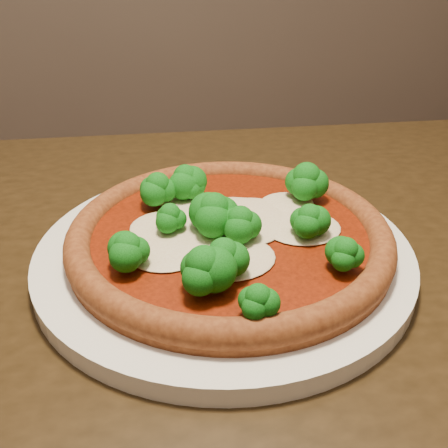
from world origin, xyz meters
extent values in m
cube|color=black|center=(-0.05, 0.01, 0.73)|extent=(1.27, 0.90, 0.04)
cylinder|color=white|center=(-0.03, 0.04, 0.76)|extent=(0.36, 0.36, 0.02)
cylinder|color=brown|center=(-0.02, 0.03, 0.77)|extent=(0.30, 0.30, 0.01)
torus|color=brown|center=(-0.02, 0.03, 0.78)|extent=(0.31, 0.31, 0.02)
cylinder|color=maroon|center=(-0.02, 0.03, 0.78)|extent=(0.26, 0.26, 0.00)
ellipsoid|color=beige|center=(-0.08, 0.01, 0.78)|extent=(0.07, 0.06, 0.01)
ellipsoid|color=beige|center=(-0.04, 0.09, 0.78)|extent=(0.06, 0.05, 0.00)
ellipsoid|color=beige|center=(-0.06, 0.11, 0.78)|extent=(0.05, 0.05, 0.00)
ellipsoid|color=beige|center=(-0.02, 0.05, 0.78)|extent=(0.11, 0.10, 0.01)
ellipsoid|color=beige|center=(-0.08, 0.05, 0.78)|extent=(0.07, 0.06, 0.01)
ellipsoid|color=beige|center=(-0.03, -0.01, 0.78)|extent=(0.08, 0.07, 0.01)
ellipsoid|color=beige|center=(0.05, 0.07, 0.78)|extent=(0.06, 0.05, 0.00)
ellipsoid|color=beige|center=(0.01, 0.06, 0.78)|extent=(0.07, 0.06, 0.01)
ellipsoid|color=beige|center=(0.05, 0.02, 0.78)|extent=(0.07, 0.07, 0.01)
ellipsoid|color=#15881B|center=(0.06, -0.05, 0.80)|extent=(0.04, 0.04, 0.03)
ellipsoid|color=#15881B|center=(-0.03, -0.09, 0.80)|extent=(0.03, 0.03, 0.03)
ellipsoid|color=#15881B|center=(-0.12, -0.01, 0.80)|extent=(0.04, 0.04, 0.03)
ellipsoid|color=#15881B|center=(-0.05, 0.10, 0.80)|extent=(0.04, 0.04, 0.03)
ellipsoid|color=#15881B|center=(0.05, 0.01, 0.80)|extent=(0.04, 0.04, 0.03)
ellipsoid|color=#15881B|center=(-0.02, 0.01, 0.80)|extent=(0.04, 0.04, 0.04)
ellipsoid|color=#15881B|center=(-0.04, 0.03, 0.81)|extent=(0.05, 0.05, 0.04)
ellipsoid|color=#15881B|center=(-0.06, -0.05, 0.81)|extent=(0.05, 0.05, 0.04)
ellipsoid|color=#15881B|center=(-0.05, 0.11, 0.81)|extent=(0.04, 0.04, 0.04)
ellipsoid|color=#15881B|center=(-0.08, 0.10, 0.81)|extent=(0.04, 0.04, 0.04)
ellipsoid|color=#15881B|center=(-0.08, 0.04, 0.80)|extent=(0.04, 0.04, 0.03)
ellipsoid|color=#15881B|center=(0.07, 0.08, 0.81)|extent=(0.05, 0.05, 0.04)
ellipsoid|color=#15881B|center=(-0.04, -0.04, 0.81)|extent=(0.04, 0.04, 0.04)
camera|label=1|loc=(-0.11, -0.36, 1.02)|focal=40.00mm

